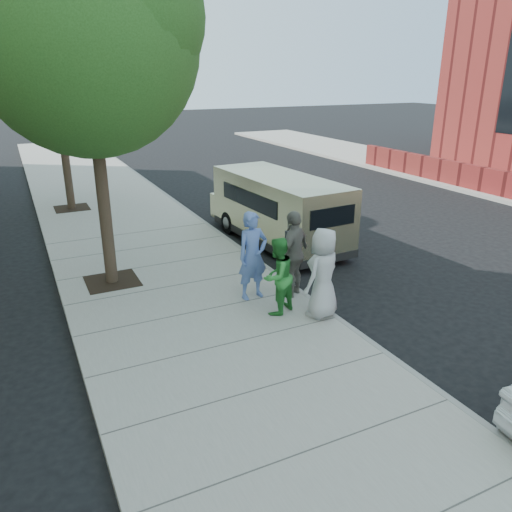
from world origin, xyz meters
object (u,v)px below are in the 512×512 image
parking_meter (291,247)px  person_green_shirt (277,276)px  van (277,208)px  person_gray_shirt (323,273)px  person_officer (253,256)px  person_striped_polo (294,254)px  tree_far (55,71)px  tree_near (88,34)px

parking_meter → person_green_shirt: 1.18m
van → person_green_shirt: 4.97m
van → person_gray_shirt: van is taller
person_officer → person_striped_polo: 0.91m
person_officer → person_gray_shirt: (0.87, -1.41, -0.05)m
tree_far → van: 8.99m
tree_near → person_striped_polo: size_ratio=3.91×
tree_near → tree_far: bearing=90.0°
van → person_gray_shirt: size_ratio=3.02×
person_officer → person_gray_shirt: 1.66m
person_officer → person_green_shirt: size_ratio=1.20×
tree_far → person_green_shirt: size_ratio=4.03×
van → parking_meter: bearing=-117.6°
tree_far → person_striped_polo: bearing=-71.2°
tree_far → van: size_ratio=1.17×
parking_meter → person_green_shirt: (-0.80, -0.84, -0.23)m
person_striped_polo → person_gray_shirt: bearing=57.1°
parking_meter → person_officer: person_officer is taller
tree_far → person_gray_shirt: 12.39m
van → person_gray_shirt: (-1.60, -4.89, 0.00)m
tree_near → tree_far: 7.63m
tree_near → parking_meter: (3.50, -2.32, -4.36)m
tree_near → person_officer: 5.60m
parking_meter → person_striped_polo: size_ratio=0.74×
tree_far → person_green_shirt: bearing=-75.9°
tree_near → person_officer: tree_near is taller
parking_meter → tree_far: bearing=101.6°
van → person_gray_shirt: 5.15m
person_officer → person_green_shirt: 0.92m
person_green_shirt → person_officer: bearing=-107.0°
person_gray_shirt → person_green_shirt: bearing=-58.6°
tree_near → van: tree_near is taller
parking_meter → person_gray_shirt: person_gray_shirt is taller
tree_near → tree_far: size_ratio=1.16×
parking_meter → person_striped_polo: bearing=-111.7°
person_officer → person_striped_polo: person_officer is taller
tree_far → person_gray_shirt: (3.45, -11.28, -3.81)m
tree_near → person_striped_polo: 6.16m
parking_meter → person_officer: 0.92m
person_green_shirt → tree_far: bearing=-100.5°
tree_near → person_officer: bearing=-41.2°
person_striped_polo → tree_far: bearing=-104.1°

